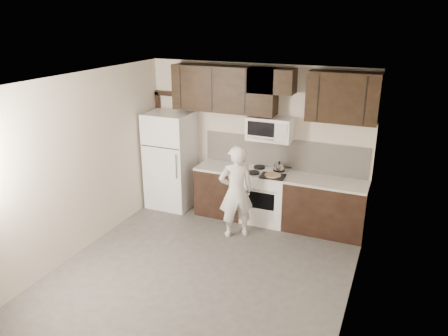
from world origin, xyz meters
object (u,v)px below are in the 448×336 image
Objects in this scene: stove at (265,196)px; person at (236,192)px; microwave at (270,129)px; refrigerator at (171,160)px.

stove is 0.83m from person.
stove is 1.24× the size of microwave.
person is (-0.28, -0.83, -0.87)m from microwave.
refrigerator is 1.16× the size of person.
microwave reaches higher than refrigerator.
refrigerator is (-1.85, -0.05, 0.44)m from stove.
stove is 1.20m from microwave.
person reaches higher than stove.
stove is at bearing -89.90° from microwave.
microwave reaches higher than person.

